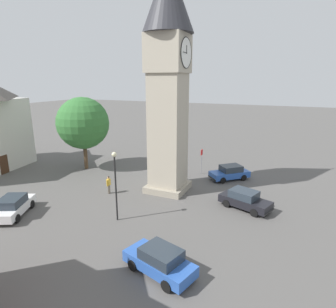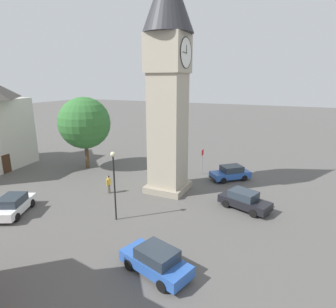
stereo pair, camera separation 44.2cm
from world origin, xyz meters
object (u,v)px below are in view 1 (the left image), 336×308
(pedestrian, at_px, (109,183))
(road_sign, at_px, (202,158))
(car_blue_kerb, at_px, (160,261))
(car_red_corner, at_px, (13,206))
(car_silver_kerb, at_px, (230,173))
(lamp_post, at_px, (115,176))
(car_white_side, at_px, (245,200))
(tree, at_px, (83,123))
(clock_tower, at_px, (168,64))

(pedestrian, distance_m, road_sign, 10.81)
(car_blue_kerb, xyz_separation_m, car_red_corner, (-1.47, -13.31, 0.00))
(car_silver_kerb, bearing_deg, lamp_post, -25.51)
(car_white_side, height_order, lamp_post, lamp_post)
(car_blue_kerb, height_order, pedestrian, pedestrian)
(pedestrian, xyz_separation_m, lamp_post, (3.97, 3.58, 2.51))
(car_silver_kerb, distance_m, tree, 17.36)
(lamp_post, bearing_deg, clock_tower, 171.27)
(car_red_corner, xyz_separation_m, road_sign, (-15.43, 10.38, 1.14))
(car_red_corner, distance_m, pedestrian, 7.83)
(clock_tower, distance_m, lamp_post, 10.71)
(clock_tower, relative_size, lamp_post, 3.74)
(car_white_side, relative_size, lamp_post, 0.84)
(car_blue_kerb, xyz_separation_m, car_silver_kerb, (-16.39, 0.37, 0.00))
(tree, bearing_deg, car_red_corner, 13.16)
(tree, bearing_deg, car_blue_kerb, 50.44)
(car_silver_kerb, bearing_deg, road_sign, -98.82)
(car_white_side, relative_size, pedestrian, 2.63)
(car_blue_kerb, relative_size, car_red_corner, 1.00)
(clock_tower, height_order, tree, clock_tower)
(lamp_post, bearing_deg, car_white_side, 125.04)
(clock_tower, xyz_separation_m, lamp_post, (6.99, -1.07, -8.04))
(car_blue_kerb, bearing_deg, lamp_post, -126.64)
(car_silver_kerb, xyz_separation_m, car_white_side, (6.38, 2.56, 0.00))
(car_red_corner, bearing_deg, tree, -166.84)
(car_silver_kerb, distance_m, pedestrian, 12.60)
(tree, distance_m, lamp_post, 14.13)
(road_sign, bearing_deg, lamp_post, -11.35)
(car_silver_kerb, height_order, road_sign, road_sign)
(car_silver_kerb, height_order, car_red_corner, same)
(car_white_side, relative_size, road_sign, 1.59)
(car_blue_kerb, height_order, car_red_corner, same)
(pedestrian, bearing_deg, car_red_corner, -32.70)
(car_blue_kerb, xyz_separation_m, road_sign, (-16.90, -2.93, 1.14))
(car_silver_kerb, height_order, car_white_side, same)
(lamp_post, bearing_deg, tree, -131.00)
(clock_tower, xyz_separation_m, tree, (-2.19, -11.64, -6.14))
(clock_tower, xyz_separation_m, car_blue_kerb, (11.08, 4.43, -10.80))
(clock_tower, xyz_separation_m, road_sign, (-5.81, 1.50, -9.66))
(car_red_corner, height_order, tree, tree)
(road_sign, bearing_deg, clock_tower, -14.44)
(car_silver_kerb, relative_size, pedestrian, 2.46)
(car_red_corner, height_order, pedestrian, pedestrian)
(car_red_corner, relative_size, car_white_side, 1.00)
(clock_tower, relative_size, car_blue_kerb, 4.46)
(car_white_side, height_order, tree, tree)
(lamp_post, bearing_deg, car_silver_kerb, 154.49)
(car_blue_kerb, bearing_deg, road_sign, -170.16)
(car_blue_kerb, height_order, road_sign, road_sign)
(car_blue_kerb, bearing_deg, car_red_corner, -96.31)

